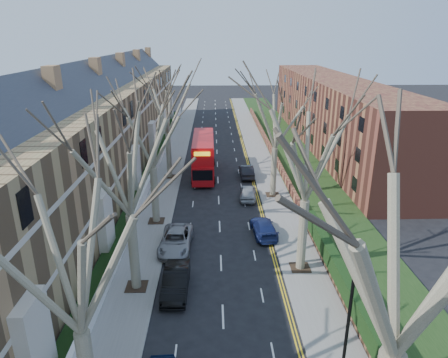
{
  "coord_description": "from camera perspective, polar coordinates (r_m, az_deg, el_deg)",
  "views": [
    {
      "loc": [
        -0.47,
        -16.75,
        15.95
      ],
      "look_at": [
        0.47,
        18.35,
        3.25
      ],
      "focal_mm": 32.0,
      "sensor_mm": 36.0,
      "label": 1
    }
  ],
  "objects": [
    {
      "name": "flats_right",
      "position": [
        63.34,
        15.13,
        9.23
      ],
      "size": [
        13.97,
        54.0,
        10.0
      ],
      "color": "brown",
      "rests_on": "ground"
    },
    {
      "name": "tree_left_far",
      "position": [
        33.84,
        -10.51,
        8.12
      ],
      "size": [
        10.15,
        10.15,
        14.22
      ],
      "color": "brown",
      "rests_on": "ground"
    },
    {
      "name": "front_wall_left",
      "position": [
        50.67,
        -9.62,
        1.98
      ],
      "size": [
        0.3,
        78.0,
        1.0
      ],
      "color": "white",
      "rests_on": "ground"
    },
    {
      "name": "wall_hedge_right",
      "position": [
        25.26,
        18.51,
        -17.26
      ],
      "size": [
        0.7,
        24.0,
        1.8
      ],
      "color": "brown",
      "rests_on": "ground"
    },
    {
      "name": "tree_right_mid",
      "position": [
        26.3,
        12.13,
        5.37
      ],
      "size": [
        10.5,
        10.5,
        14.71
      ],
      "color": "brown",
      "rests_on": "ground"
    },
    {
      "name": "pavement_right",
      "position": [
        58.33,
        4.9,
        4.0
      ],
      "size": [
        3.0,
        102.0,
        0.12
      ],
      "primitive_type": "cube",
      "color": "slate",
      "rests_on": "ground"
    },
    {
      "name": "double_decker_bus",
      "position": [
        47.93,
        -2.95,
        3.21
      ],
      "size": [
        2.82,
        10.8,
        4.51
      ],
      "rotation": [
        0.0,
        0.0,
        3.15
      ],
      "color": "#AD0C10",
      "rests_on": "ground"
    },
    {
      "name": "car_right_far",
      "position": [
        47.45,
        3.23,
        1.12
      ],
      "size": [
        1.62,
        4.38,
        1.43
      ],
      "primitive_type": "imported",
      "rotation": [
        0.0,
        0.0,
        3.17
      ],
      "color": "black",
      "rests_on": "ground"
    },
    {
      "name": "car_left_mid",
      "position": [
        27.14,
        -6.9,
        -14.31
      ],
      "size": [
        1.67,
        4.65,
        1.52
      ],
      "primitive_type": "imported",
      "rotation": [
        0.0,
        0.0,
        -0.01
      ],
      "color": "black",
      "rests_on": "ground"
    },
    {
      "name": "lamp_post",
      "position": [
        18.31,
        17.24,
        -19.62
      ],
      "size": [
        0.18,
        0.5,
        8.11
      ],
      "color": "black",
      "rests_on": "ground"
    },
    {
      "name": "terrace_left",
      "position": [
        50.62,
        -16.72,
        7.17
      ],
      "size": [
        9.7,
        78.0,
        13.6
      ],
      "color": "#97744D",
      "rests_on": "ground"
    },
    {
      "name": "car_right_near",
      "position": [
        34.06,
        5.69,
        -6.91
      ],
      "size": [
        2.21,
        4.66,
        1.31
      ],
      "primitive_type": "imported",
      "rotation": [
        0.0,
        0.0,
        3.23
      ],
      "color": "navy",
      "rests_on": "ground"
    },
    {
      "name": "tree_left_dist",
      "position": [
        45.51,
        -8.29,
        11.61
      ],
      "size": [
        10.5,
        10.5,
        14.71
      ],
      "color": "brown",
      "rests_on": "ground"
    },
    {
      "name": "pavement_left",
      "position": [
        58.24,
        -6.95,
        3.9
      ],
      "size": [
        3.0,
        102.0,
        0.12
      ],
      "primitive_type": "cube",
      "color": "slate",
      "rests_on": "ground"
    },
    {
      "name": "tree_right_far",
      "position": [
        39.81,
        7.51,
        10.02
      ],
      "size": [
        10.15,
        10.15,
        14.22
      ],
      "color": "brown",
      "rests_on": "ground"
    },
    {
      "name": "car_right_mid",
      "position": [
        41.16,
        3.45,
        -1.9
      ],
      "size": [
        2.02,
        4.25,
        1.4
      ],
      "primitive_type": "imported",
      "rotation": [
        0.0,
        0.0,
        3.05
      ],
      "color": "#979BA0",
      "rests_on": "ground"
    },
    {
      "name": "tree_left_near",
      "position": [
        15.47,
        -21.37,
        -8.61
      ],
      "size": [
        9.8,
        9.8,
        13.73
      ],
      "color": "brown",
      "rests_on": "ground"
    },
    {
      "name": "grass_verge_right",
      "position": [
        58.98,
        9.26,
        4.08
      ],
      "size": [
        6.0,
        102.0,
        0.06
      ],
      "color": "black",
      "rests_on": "ground"
    },
    {
      "name": "tree_left_mid",
      "position": [
        24.21,
        -14.0,
        3.97
      ],
      "size": [
        10.5,
        10.5,
        14.71
      ],
      "color": "brown",
      "rests_on": "ground"
    },
    {
      "name": "tree_right_near",
      "position": [
        13.81,
        25.47,
        -8.4
      ],
      "size": [
        10.85,
        10.85,
        15.2
      ],
      "color": "brown",
      "rests_on": "ground"
    },
    {
      "name": "car_left_far",
      "position": [
        31.99,
        -6.88,
        -8.69
      ],
      "size": [
        2.64,
        5.33,
        1.45
      ],
      "primitive_type": "imported",
      "rotation": [
        0.0,
        0.0,
        -0.04
      ],
      "color": "gray",
      "rests_on": "ground"
    },
    {
      "name": "ground",
      "position": [
        23.14,
        0.05,
        -23.7
      ],
      "size": [
        240.0,
        240.0,
        0.0
      ],
      "primitive_type": "plane",
      "color": "black",
      "rests_on": "ground"
    }
  ]
}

